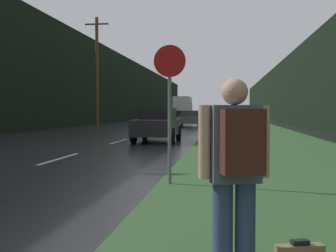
{
  "coord_description": "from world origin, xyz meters",
  "views": [
    {
      "loc": [
        4.87,
        0.82,
        1.43
      ],
      "look_at": [
        2.78,
        16.22,
        0.86
      ],
      "focal_mm": 45.0,
      "sensor_mm": 36.0,
      "label": 1
    }
  ],
  "objects_px": {
    "hitchhiker_with_backpack": "(236,169)",
    "car_oncoming": "(176,116)",
    "car_passing_near": "(158,125)",
    "delivery_truck": "(183,108)",
    "stop_sign": "(170,101)",
    "car_passing_far": "(190,118)"
  },
  "relations": [
    {
      "from": "stop_sign",
      "to": "car_passing_near",
      "type": "distance_m",
      "value": 11.29
    },
    {
      "from": "car_passing_near",
      "to": "car_passing_far",
      "type": "xyz_separation_m",
      "value": [
        0.0,
        17.99,
        -0.05
      ]
    },
    {
      "from": "car_passing_near",
      "to": "car_oncoming",
      "type": "relative_size",
      "value": 0.97
    },
    {
      "from": "hitchhiker_with_backpack",
      "to": "car_oncoming",
      "type": "bearing_deg",
      "value": 81.42
    },
    {
      "from": "car_passing_near",
      "to": "car_passing_far",
      "type": "distance_m",
      "value": 17.99
    },
    {
      "from": "car_passing_near",
      "to": "car_oncoming",
      "type": "height_order",
      "value": "car_passing_near"
    },
    {
      "from": "stop_sign",
      "to": "car_oncoming",
      "type": "xyz_separation_m",
      "value": [
        -5.6,
        48.71,
        -0.88
      ]
    },
    {
      "from": "delivery_truck",
      "to": "stop_sign",
      "type": "bearing_deg",
      "value": -84.56
    },
    {
      "from": "hitchhiker_with_backpack",
      "to": "car_passing_far",
      "type": "height_order",
      "value": "hitchhiker_with_backpack"
    },
    {
      "from": "stop_sign",
      "to": "hitchhiker_with_backpack",
      "type": "bearing_deg",
      "value": -76.19
    },
    {
      "from": "stop_sign",
      "to": "car_passing_near",
      "type": "height_order",
      "value": "stop_sign"
    },
    {
      "from": "stop_sign",
      "to": "hitchhiker_with_backpack",
      "type": "height_order",
      "value": "stop_sign"
    },
    {
      "from": "car_oncoming",
      "to": "delivery_truck",
      "type": "bearing_deg",
      "value": 90.0
    },
    {
      "from": "car_passing_near",
      "to": "delivery_truck",
      "type": "distance_m",
      "value": 47.84
    },
    {
      "from": "delivery_truck",
      "to": "hitchhiker_with_backpack",
      "type": "bearing_deg",
      "value": -83.93
    },
    {
      "from": "car_passing_far",
      "to": "delivery_truck",
      "type": "xyz_separation_m",
      "value": [
        -3.58,
        29.71,
        1.17
      ]
    },
    {
      "from": "car_oncoming",
      "to": "delivery_truck",
      "type": "distance_m",
      "value": 10.12
    },
    {
      "from": "hitchhiker_with_backpack",
      "to": "car_oncoming",
      "type": "distance_m",
      "value": 53.79
    },
    {
      "from": "stop_sign",
      "to": "car_passing_near",
      "type": "relative_size",
      "value": 0.65
    },
    {
      "from": "hitchhiker_with_backpack",
      "to": "car_passing_far",
      "type": "xyz_separation_m",
      "value": [
        -3.17,
        33.71,
        -0.25
      ]
    },
    {
      "from": "car_passing_near",
      "to": "hitchhiker_with_backpack",
      "type": "bearing_deg",
      "value": 101.39
    },
    {
      "from": "car_oncoming",
      "to": "car_passing_near",
      "type": "bearing_deg",
      "value": -84.57
    }
  ]
}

